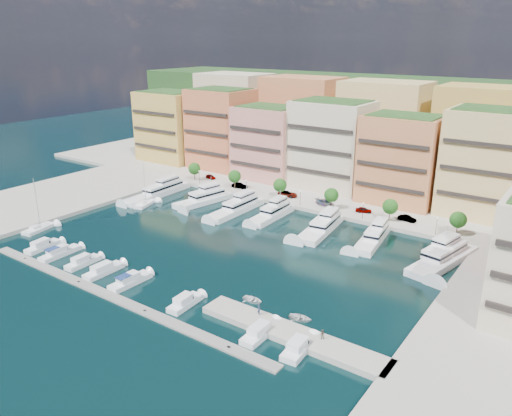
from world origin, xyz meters
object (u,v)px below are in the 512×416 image
(yacht_0, at_px, (160,191))
(tree_2, at_px, (280,185))
(car_1, at_px, (240,186))
(yacht_2, at_px, (238,207))
(tree_3, at_px, (331,195))
(cruiser_9, at_px, (298,348))
(cruiser_6, at_px, (185,303))
(car_5, at_px, (407,218))
(tree_1, at_px, (235,176))
(tree_5, at_px, (458,220))
(sailboat_0, at_px, (39,229))
(car_3, at_px, (325,203))
(lamppost_2, at_px, (300,195))
(sailboat_2, at_px, (145,204))
(tender_0, at_px, (253,300))
(yacht_6, at_px, (444,257))
(car_2, at_px, (288,194))
(yacht_3, at_px, (273,213))
(cruiser_4, at_px, (130,281))
(yacht_4, at_px, (322,227))
(lamppost_4, at_px, (437,223))
(cruiser_0, at_px, (42,246))
(lamppost_1, at_px, (246,184))
(cruiser_3, at_px, (103,271))
(cruiser_1, at_px, (59,253))
(cruiser_2, at_px, (83,262))
(person_0, at_px, (259,309))
(yacht_1, at_px, (205,199))
(cruiser_8, at_px, (260,333))
(tender_2, at_px, (300,318))
(lamppost_3, at_px, (363,208))
(person_1, at_px, (322,334))
(car_0, at_px, (211,177))
(tree_0, at_px, (194,169))
(car_4, at_px, (364,210))

(yacht_0, bearing_deg, tree_2, 26.00)
(car_1, bearing_deg, yacht_2, -154.07)
(tree_3, distance_m, yacht_0, 50.32)
(cruiser_9, distance_m, car_1, 81.35)
(cruiser_6, relative_size, car_5, 1.63)
(tree_1, relative_size, tree_5, 1.00)
(sailboat_0, xyz_separation_m, car_3, (48.43, 53.88, 1.45))
(lamppost_2, relative_size, sailboat_2, 0.32)
(lamppost_2, xyz_separation_m, tender_0, (18.73, -47.82, -3.44))
(yacht_6, bearing_deg, tree_1, 167.72)
(car_2, bearing_deg, sailboat_0, 139.16)
(yacht_0, bearing_deg, tree_3, 17.97)
(sailboat_2, bearing_deg, cruiser_6, -35.84)
(yacht_3, relative_size, cruiser_4, 1.89)
(tree_1, relative_size, yacht_4, 0.29)
(lamppost_4, relative_size, yacht_2, 0.21)
(lamppost_4, height_order, cruiser_9, lamppost_4)
(tree_1, distance_m, lamppost_4, 60.05)
(yacht_2, distance_m, cruiser_0, 48.63)
(cruiser_9, relative_size, car_1, 1.57)
(tree_2, relative_size, tree_3, 1.00)
(lamppost_1, relative_size, cruiser_3, 0.49)
(cruiser_9, distance_m, car_3, 65.71)
(lamppost_1, height_order, cruiser_1, lamppost_1)
(yacht_0, relative_size, cruiser_2, 3.16)
(sailboat_0, height_order, person_0, sailboat_0)
(yacht_2, bearing_deg, tree_1, 130.20)
(car_2, bearing_deg, yacht_2, 153.73)
(tree_3, relative_size, sailboat_2, 0.43)
(cruiser_2, bearing_deg, yacht_1, 97.89)
(yacht_6, relative_size, cruiser_8, 2.80)
(cruiser_8, relative_size, tender_2, 1.99)
(lamppost_3, height_order, car_3, lamppost_3)
(yacht_0, xyz_separation_m, yacht_1, (15.34, 2.53, -0.12))
(tree_1, relative_size, person_1, 3.53)
(cruiser_2, relative_size, car_5, 1.72)
(car_0, bearing_deg, yacht_1, -128.16)
(lamppost_2, distance_m, lamppost_3, 18.00)
(tree_0, distance_m, lamppost_2, 40.08)
(cruiser_4, distance_m, tender_0, 24.01)
(tender_2, distance_m, car_5, 52.95)
(cruiser_9, relative_size, car_0, 1.90)
(lamppost_4, relative_size, car_5, 0.95)
(lamppost_2, bearing_deg, sailboat_0, -130.76)
(lamppost_2, distance_m, cruiser_3, 57.08)
(yacht_2, height_order, cruiser_0, yacht_2)
(person_0, bearing_deg, tree_2, -17.32)
(car_4, distance_m, car_5, 11.39)
(car_3, bearing_deg, tree_3, -114.04)
(tree_0, xyz_separation_m, car_5, (67.66, 2.42, -3.01))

